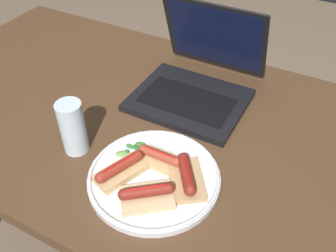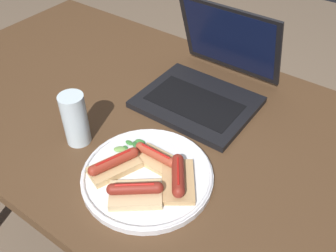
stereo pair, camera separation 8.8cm
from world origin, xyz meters
name	(u,v)px [view 1 (the left image)]	position (x,y,z in m)	size (l,w,h in m)	color
desk	(121,127)	(0.00, 0.00, 0.71)	(1.33, 0.81, 0.78)	#4C331E
laptop	(197,81)	(0.16, 0.16, 0.82)	(0.31, 0.33, 0.24)	black
plate	(154,177)	(0.22, -0.18, 0.79)	(0.30, 0.30, 0.02)	silver
sausage_toast_left	(147,195)	(0.24, -0.25, 0.81)	(0.13, 0.12, 0.04)	#D6B784
sausage_toast_middle	(160,158)	(0.21, -0.14, 0.81)	(0.11, 0.06, 0.04)	tan
sausage_toast_right	(120,170)	(0.15, -0.21, 0.81)	(0.09, 0.13, 0.04)	tan
sausage_toast_extra	(186,177)	(0.29, -0.16, 0.81)	(0.13, 0.14, 0.04)	tan
salad_pile	(131,151)	(0.13, -0.14, 0.80)	(0.06, 0.07, 0.01)	#387A33
drinking_glass	(73,127)	(0.00, -0.18, 0.85)	(0.06, 0.06, 0.14)	silver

